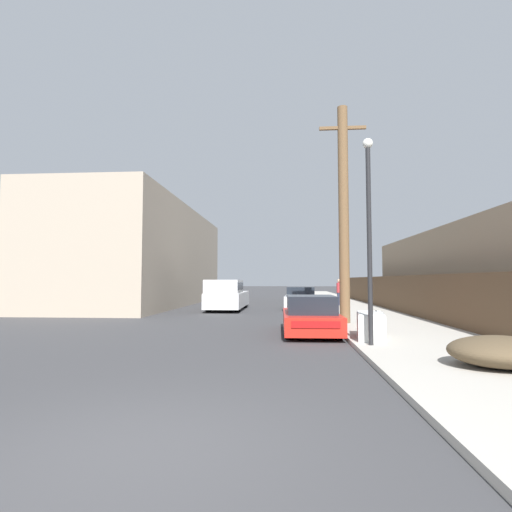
# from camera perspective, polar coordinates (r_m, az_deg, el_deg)

# --- Properties ---
(ground_plane) EXTENTS (220.00, 220.00, 0.00)m
(ground_plane) POSITION_cam_1_polar(r_m,az_deg,el_deg) (4.57, -16.56, -25.62)
(ground_plane) COLOR #38383A
(sidewalk_curb) EXTENTS (4.20, 63.00, 0.12)m
(sidewalk_curb) POSITION_cam_1_polar(r_m,az_deg,el_deg) (27.78, 12.24, -6.84)
(sidewalk_curb) COLOR #ADA89E
(sidewalk_curb) RESTS_ON ground
(discarded_fridge) EXTENTS (0.94, 1.77, 0.74)m
(discarded_fridge) POSITION_cam_1_polar(r_m,az_deg,el_deg) (11.67, 16.03, -9.51)
(discarded_fridge) COLOR silver
(discarded_fridge) RESTS_ON sidewalk_curb
(parked_sports_car_red) EXTENTS (1.78, 4.10, 1.24)m
(parked_sports_car_red) POSITION_cam_1_polar(r_m,az_deg,el_deg) (13.12, 7.77, -8.55)
(parked_sports_car_red) COLOR red
(parked_sports_car_red) RESTS_ON ground
(car_parked_mid) EXTENTS (1.98, 4.45, 1.33)m
(car_parked_mid) POSITION_cam_1_polar(r_m,az_deg,el_deg) (24.11, 6.38, -6.07)
(car_parked_mid) COLOR silver
(car_parked_mid) RESTS_ON ground
(pickup_truck) EXTENTS (1.94, 5.73, 1.75)m
(pickup_truck) POSITION_cam_1_polar(r_m,az_deg,el_deg) (23.05, -4.20, -5.59)
(pickup_truck) COLOR silver
(pickup_truck) RESTS_ON ground
(utility_pole) EXTENTS (1.80, 0.39, 8.38)m
(utility_pole) POSITION_cam_1_polar(r_m,az_deg,el_deg) (15.80, 12.41, 6.24)
(utility_pole) COLOR brown
(utility_pole) RESTS_ON sidewalk_curb
(street_lamp) EXTENTS (0.26, 0.26, 5.25)m
(street_lamp) POSITION_cam_1_polar(r_m,az_deg,el_deg) (10.54, 15.85, 4.29)
(street_lamp) COLOR #232326
(street_lamp) RESTS_ON sidewalk_curb
(brush_pile) EXTENTS (1.90, 1.62, 0.57)m
(brush_pile) POSITION_cam_1_polar(r_m,az_deg,el_deg) (8.88, 31.64, -11.55)
(brush_pile) COLOR brown
(brush_pile) RESTS_ON sidewalk_curb
(wooden_fence) EXTENTS (0.08, 31.31, 1.84)m
(wooden_fence) POSITION_cam_1_polar(r_m,az_deg,el_deg) (22.16, 19.43, -5.07)
(wooden_fence) COLOR brown
(wooden_fence) RESTS_ON sidewalk_curb
(building_left_block) EXTENTS (7.00, 20.43, 6.80)m
(building_left_block) POSITION_cam_1_polar(r_m,az_deg,el_deg) (29.89, -15.52, -0.14)
(building_left_block) COLOR tan
(building_left_block) RESTS_ON ground
(building_right_house) EXTENTS (6.00, 21.60, 4.15)m
(building_right_house) POSITION_cam_1_polar(r_m,az_deg,el_deg) (20.82, 32.69, -1.98)
(building_right_house) COLOR gray
(building_right_house) RESTS_ON ground
(pedestrian) EXTENTS (0.34, 0.34, 1.69)m
(pedestrian) POSITION_cam_1_polar(r_m,az_deg,el_deg) (26.38, 11.81, -5.02)
(pedestrian) COLOR #282D42
(pedestrian) RESTS_ON sidewalk_curb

